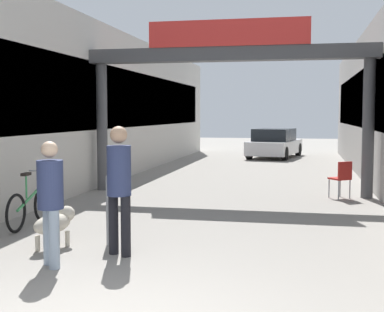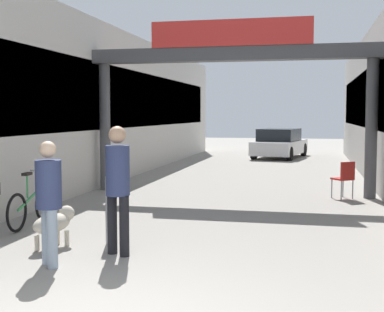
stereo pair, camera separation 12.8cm
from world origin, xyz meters
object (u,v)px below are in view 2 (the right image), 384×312
bicycle_green_third (34,201)px  bollard_post_metal (109,209)px  pedestrian_with_dog (49,195)px  dog_on_leash (55,223)px  pedestrian_companion (118,181)px  cafe_chair_red_nearer (345,176)px  parked_car_white (280,144)px

bicycle_green_third → bollard_post_metal: (1.86, -1.08, 0.12)m
pedestrian_with_dog → dog_on_leash: (-0.40, 0.94, -0.57)m
pedestrian_companion → dog_on_leash: size_ratio=2.16×
pedestrian_companion → bicycle_green_third: pedestrian_companion is taller
pedestrian_with_dog → pedestrian_companion: 1.01m
cafe_chair_red_nearer → bicycle_green_third: bearing=-143.0°
bicycle_green_third → bollard_post_metal: 2.15m
dog_on_leash → bollard_post_metal: bearing=25.0°
bicycle_green_third → parked_car_white: 16.43m
pedestrian_companion → bicycle_green_third: size_ratio=1.09×
pedestrian_companion → bollard_post_metal: pedestrian_companion is taller
pedestrian_companion → cafe_chair_red_nearer: (3.45, 5.91, -0.52)m
bicycle_green_third → pedestrian_companion: bearing=-36.2°
pedestrian_companion → bollard_post_metal: bearing=123.1°
parked_car_white → bicycle_green_third: bearing=-102.3°
dog_on_leash → parked_car_white: size_ratio=0.20×
pedestrian_companion → bollard_post_metal: size_ratio=1.69×
pedestrian_with_dog → bicycle_green_third: bearing=123.1°
bicycle_green_third → bollard_post_metal: size_ratio=1.55×
pedestrian_with_dog → parked_car_white: size_ratio=0.39×
pedestrian_companion → dog_on_leash: (-1.09, 0.21, -0.69)m
pedestrian_companion → cafe_chair_red_nearer: 6.86m
dog_on_leash → bollard_post_metal: size_ratio=0.78×
parked_car_white → dog_on_leash: bearing=-97.7°
dog_on_leash → bollard_post_metal: 0.82m
pedestrian_companion → bicycle_green_third: 2.82m
dog_on_leash → pedestrian_companion: bearing=-10.9°
pedestrian_companion → pedestrian_with_dog: bearing=-133.5°
pedestrian_companion → parked_car_white: pedestrian_companion is taller
bicycle_green_third → cafe_chair_red_nearer: 7.11m
pedestrian_with_dog → dog_on_leash: size_ratio=1.95×
pedestrian_companion → parked_car_white: size_ratio=0.43×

